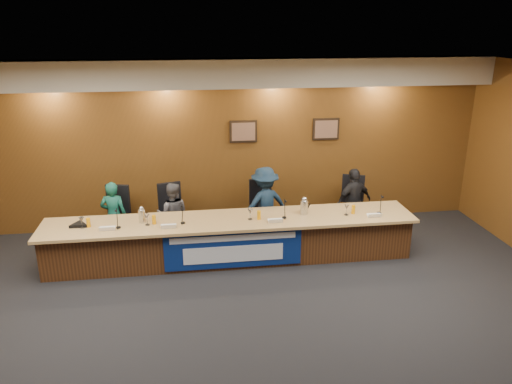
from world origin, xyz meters
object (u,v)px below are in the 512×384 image
at_px(panelist_a, 114,216).
at_px(office_chair_a, 115,221).
at_px(panelist_c, 265,204).
at_px(office_chair_d, 351,208).
at_px(dais_body, 231,240).
at_px(speakerphone, 79,225).
at_px(panelist_d, 354,202).
at_px(office_chair_b, 173,218).
at_px(banner, 233,249).
at_px(carafe_right, 304,207).
at_px(carafe_left, 142,216).
at_px(panelist_b, 173,214).
at_px(office_chair_c, 264,213).

height_order(panelist_a, office_chair_a, panelist_a).
relative_size(panelist_c, office_chair_d, 2.88).
bearing_deg(dais_body, panelist_c, 46.51).
bearing_deg(speakerphone, office_chair_a, 62.26).
bearing_deg(panelist_d, dais_body, -2.00).
xyz_separation_m(panelist_c, panelist_d, (1.67, 0.00, -0.05)).
xyz_separation_m(office_chair_b, office_chair_d, (3.32, 0.00, 0.00)).
height_order(panelist_d, office_chair_a, panelist_d).
xyz_separation_m(banner, panelist_a, (-1.98, 1.13, 0.24)).
height_order(banner, office_chair_a, banner).
distance_m(banner, carafe_right, 1.40).
height_order(panelist_a, carafe_left, panelist_a).
xyz_separation_m(office_chair_a, carafe_right, (3.22, -0.81, 0.39)).
bearing_deg(panelist_b, panelist_a, 4.81).
relative_size(dais_body, office_chair_a, 12.50).
distance_m(panelist_c, carafe_left, 2.23).
relative_size(panelist_c, carafe_right, 5.84).
bearing_deg(office_chair_d, office_chair_c, -158.54).
relative_size(banner, office_chair_a, 4.58).
height_order(panelist_a, panelist_d, panelist_d).
height_order(office_chair_c, office_chair_d, same).
bearing_deg(office_chair_c, carafe_left, -167.72).
height_order(dais_body, panelist_c, panelist_c).
bearing_deg(banner, office_chair_a, 148.07).
distance_m(dais_body, panelist_c, 1.05).
xyz_separation_m(banner, office_chair_d, (2.35, 1.23, 0.10)).
bearing_deg(banner, carafe_right, 18.86).
relative_size(banner, carafe_left, 10.00).
relative_size(office_chair_d, speakerphone, 1.50).
bearing_deg(office_chair_d, panelist_d, -68.54).
bearing_deg(office_chair_b, panelist_c, -17.48).
relative_size(panelist_d, speakerphone, 4.03).
bearing_deg(office_chair_a, speakerphone, -104.18).
relative_size(panelist_b, office_chair_d, 2.43).
bearing_deg(office_chair_d, banner, -130.85).
xyz_separation_m(panelist_d, office_chair_b, (-3.32, 0.10, -0.16)).
distance_m(banner, panelist_b, 1.50).
bearing_deg(office_chair_b, banner, -65.87).
height_order(panelist_d, carafe_right, panelist_d).
distance_m(panelist_c, office_chair_d, 1.68).
bearing_deg(carafe_right, panelist_d, 32.59).
height_order(panelist_b, office_chair_d, panelist_b).
relative_size(panelist_d, office_chair_d, 2.69).
height_order(banner, office_chair_c, banner).
xyz_separation_m(panelist_c, office_chair_a, (-2.66, 0.10, -0.21)).
bearing_deg(speakerphone, panelist_d, 8.70).
relative_size(carafe_right, speakerphone, 0.74).
xyz_separation_m(panelist_b, speakerphone, (-1.45, -0.73, 0.19)).
bearing_deg(office_chair_a, office_chair_b, 13.56).
relative_size(banner, office_chair_c, 4.58).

